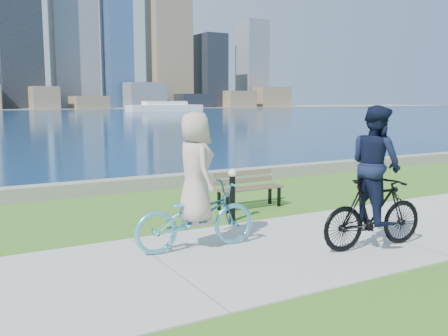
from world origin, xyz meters
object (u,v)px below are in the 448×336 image
(park_bench, at_px, (248,186))
(cyclist_man, at_px, (375,189))
(bollard_lamp, at_px, (232,191))
(cyclist_woman, at_px, (196,199))

(park_bench, relative_size, cyclist_man, 0.68)
(cyclist_man, bearing_deg, park_bench, 7.83)
(bollard_lamp, bearing_deg, cyclist_man, -69.37)
(bollard_lamp, distance_m, cyclist_woman, 2.06)
(cyclist_woman, relative_size, cyclist_man, 0.96)
(bollard_lamp, relative_size, cyclist_man, 0.46)
(bollard_lamp, relative_size, cyclist_woman, 0.48)
(park_bench, height_order, bollard_lamp, bollard_lamp)
(cyclist_woman, bearing_deg, park_bench, -43.04)
(park_bench, distance_m, cyclist_woman, 3.37)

